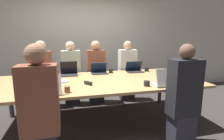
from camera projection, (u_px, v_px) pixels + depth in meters
The scene contains 24 objects.
ground_plane at pixel (98, 121), 3.15m from camera, with size 24.00×24.00×0.00m, color #383333.
curtain_wall at pixel (86, 41), 4.63m from camera, with size 12.00×0.06×2.80m.
conference_table at pixel (97, 83), 3.02m from camera, with size 3.47×1.54×0.76m.
laptop_far_left at pixel (38, 73), 3.28m from camera, with size 0.33×0.22×0.22m.
person_far_left at pixel (43, 75), 3.72m from camera, with size 0.40×0.24×1.43m.
cup_far_left at pixel (53, 74), 3.30m from camera, with size 0.08×0.08×0.10m.
bottle_far_left at pixel (52, 71), 3.24m from camera, with size 0.07×0.07×0.24m.
laptop_near_right at pixel (164, 81), 2.64m from camera, with size 0.32×0.27×0.27m.
person_near_right at pixel (183, 98), 2.35m from camera, with size 0.40×0.24×1.41m.
cup_near_right at pixel (147, 83), 2.65m from camera, with size 0.09×0.09×0.08m.
laptop_far_right at pixel (134, 69), 3.74m from camera, with size 0.35×0.24×0.23m.
person_far_right at pixel (127, 72), 4.15m from camera, with size 0.40×0.24×1.42m.
cup_far_right at pixel (147, 69), 3.81m from camera, with size 0.09×0.09×0.09m.
laptop_far_midleft at pixel (69, 71), 3.42m from camera, with size 0.33×0.26×0.27m.
person_far_midleft at pixel (71, 74), 3.88m from camera, with size 0.40×0.24×1.41m.
cup_far_midleft at pixel (56, 74), 3.32m from camera, with size 0.08×0.08×0.10m.
laptop_far_center at pixel (99, 70), 3.57m from camera, with size 0.33×0.23×0.23m.
person_far_center at pixel (96, 73), 3.97m from camera, with size 0.40×0.24×1.42m.
cup_far_center at pixel (111, 71), 3.62m from camera, with size 0.08×0.08×0.10m.
laptop_near_left at pixel (48, 89), 2.24m from camera, with size 0.34×0.27×0.27m.
person_near_left at pixel (40, 112), 1.89m from camera, with size 0.40×0.24×1.43m.
cup_near_left at pixel (67, 89), 2.33m from camera, with size 0.08×0.08×0.09m.
stapler at pixel (88, 83), 2.73m from camera, with size 0.12×0.15×0.05m.
notebook at pixel (61, 81), 2.89m from camera, with size 0.25×0.23×0.02m.
Camera 1 is at (-0.46, -2.90, 1.49)m, focal length 28.00 mm.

